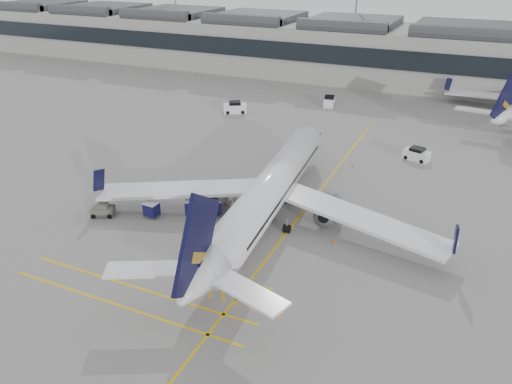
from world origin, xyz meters
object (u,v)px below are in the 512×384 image
at_px(ramp_agent_b, 223,197).
at_px(pushback_tug, 103,211).
at_px(baggage_cart_a, 290,192).
at_px(ramp_agent_a, 239,201).
at_px(airliner_main, 269,192).
at_px(belt_loader, 249,206).

height_order(ramp_agent_b, pushback_tug, ramp_agent_b).
xyz_separation_m(baggage_cart_a, ramp_agent_a, (-4.33, -4.29, -0.01)).
bearing_deg(airliner_main, belt_loader, 158.19).
relative_size(ramp_agent_a, pushback_tug, 0.71).
bearing_deg(ramp_agent_b, airliner_main, 149.60).
xyz_separation_m(airliner_main, ramp_agent_b, (-5.91, 1.00, -2.22)).
height_order(airliner_main, pushback_tug, airliner_main).
height_order(ramp_agent_a, ramp_agent_b, ramp_agent_a).
bearing_deg(belt_loader, airliner_main, -1.69).
relative_size(belt_loader, pushback_tug, 1.98).
bearing_deg(ramp_agent_a, belt_loader, -16.21).
distance_m(belt_loader, pushback_tug, 15.48).
xyz_separation_m(ramp_agent_a, ramp_agent_b, (-2.05, 0.19, -0.04)).
bearing_deg(ramp_agent_b, ramp_agent_a, 154.00).
distance_m(ramp_agent_b, pushback_tug, 12.79).
relative_size(airliner_main, belt_loader, 7.44).
bearing_deg(pushback_tug, airliner_main, -2.42).
bearing_deg(ramp_agent_a, airliner_main, -27.83).
bearing_deg(pushback_tug, ramp_agent_a, 6.27).
bearing_deg(airliner_main, baggage_cart_a, 79.87).
bearing_deg(baggage_cart_a, ramp_agent_a, -153.91).
distance_m(belt_loader, ramp_agent_a, 1.27).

